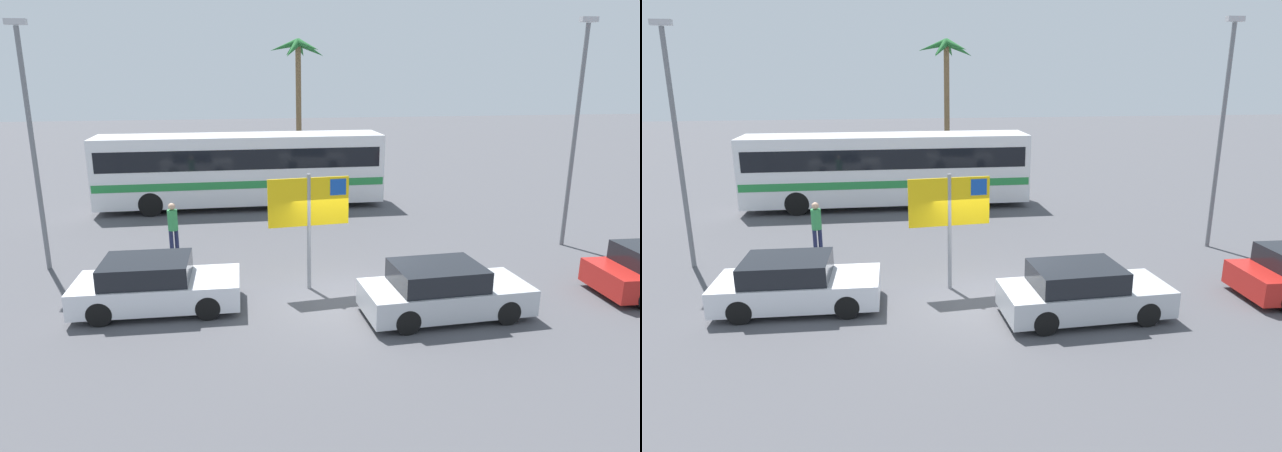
# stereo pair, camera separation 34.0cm
# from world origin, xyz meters

# --- Properties ---
(ground) EXTENTS (120.00, 120.00, 0.00)m
(ground) POSITION_xyz_m (0.00, 0.00, 0.00)
(ground) COLOR #4C4C51
(bus_front_coach) EXTENTS (12.24, 2.49, 3.17)m
(bus_front_coach) POSITION_xyz_m (-2.36, 11.14, 1.78)
(bus_front_coach) COLOR white
(bus_front_coach) RESTS_ON ground
(ferry_sign) EXTENTS (2.20, 0.26, 3.20)m
(ferry_sign) POSITION_xyz_m (-0.78, 1.09, 2.33)
(ferry_sign) COLOR gray
(ferry_sign) RESTS_ON ground
(car_silver) EXTENTS (4.10, 1.89, 1.32)m
(car_silver) POSITION_xyz_m (2.13, -1.20, 0.63)
(car_silver) COLOR #B7BABF
(car_silver) RESTS_ON ground
(car_white) EXTENTS (4.07, 1.88, 1.32)m
(car_white) POSITION_xyz_m (-4.82, 0.33, 0.64)
(car_white) COLOR silver
(car_white) RESTS_ON ground
(pedestrian_by_bus) EXTENTS (0.32, 0.32, 1.74)m
(pedestrian_by_bus) POSITION_xyz_m (-4.75, 4.65, 1.03)
(pedestrian_by_bus) COLOR #1E2347
(pedestrian_by_bus) RESTS_ON ground
(lamp_post_left_side) EXTENTS (0.56, 0.20, 7.17)m
(lamp_post_left_side) POSITION_xyz_m (-8.41, 3.94, 3.91)
(lamp_post_left_side) COLOR slate
(lamp_post_left_side) RESTS_ON ground
(lamp_post_right_side) EXTENTS (0.56, 0.20, 7.44)m
(lamp_post_right_side) POSITION_xyz_m (8.39, 3.63, 4.05)
(lamp_post_right_side) COLOR slate
(lamp_post_right_side) RESTS_ON ground
(palm_tree_seaside) EXTENTS (3.26, 3.02, 7.64)m
(palm_tree_seaside) POSITION_xyz_m (1.27, 19.78, 6.14)
(palm_tree_seaside) COLOR brown
(palm_tree_seaside) RESTS_ON ground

